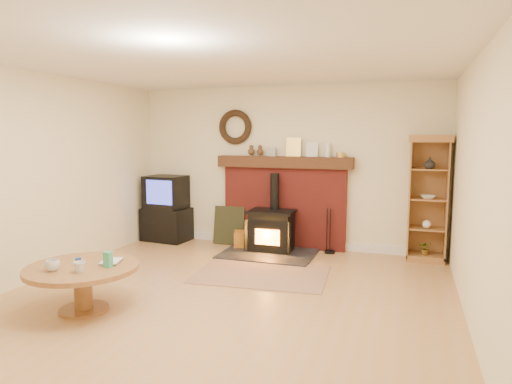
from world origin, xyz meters
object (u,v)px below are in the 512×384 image
(tv_unit, at_px, (166,210))
(coffee_table, at_px, (82,274))
(wood_stove, at_px, (271,232))
(curio_cabinet, at_px, (428,198))

(tv_unit, relative_size, coffee_table, 0.98)
(wood_stove, bearing_deg, coffee_table, -111.71)
(wood_stove, bearing_deg, curio_cabinet, 7.17)
(tv_unit, distance_m, curio_cabinet, 4.24)
(wood_stove, xyz_separation_m, coffee_table, (-1.16, -2.92, 0.08))
(wood_stove, xyz_separation_m, curio_cabinet, (2.27, 0.29, 0.60))
(curio_cabinet, bearing_deg, wood_stove, -172.83)
(wood_stove, relative_size, coffee_table, 1.22)
(tv_unit, relative_size, curio_cabinet, 0.62)
(coffee_table, bearing_deg, curio_cabinet, 43.04)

